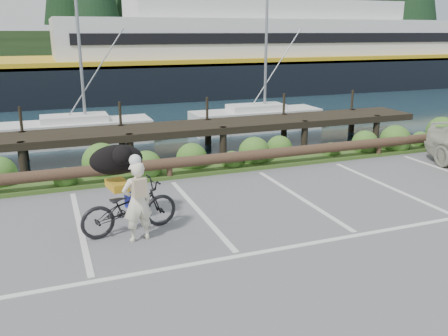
{
  "coord_description": "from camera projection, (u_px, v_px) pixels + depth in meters",
  "views": [
    {
      "loc": [
        -3.05,
        -7.61,
        3.93
      ],
      "look_at": [
        0.44,
        1.54,
        1.1
      ],
      "focal_mm": 38.0,
      "sensor_mm": 36.0,
      "label": 1
    }
  ],
  "objects": [
    {
      "name": "ground",
      "position": [
        231.0,
        247.0,
        8.96
      ],
      "size": [
        72.0,
        72.0,
        0.0
      ],
      "primitive_type": "plane",
      "color": "#5A5A5C"
    },
    {
      "name": "bicycle",
      "position": [
        130.0,
        207.0,
        9.52
      ],
      "size": [
        2.09,
        1.04,
        1.05
      ],
      "primitive_type": "imported",
      "rotation": [
        0.0,
        0.0,
        1.75
      ],
      "color": "black",
      "rests_on": "ground"
    },
    {
      "name": "log_rail",
      "position": [
        170.0,
        179.0,
        13.09
      ],
      "size": [
        32.0,
        0.3,
        0.6
      ],
      "primitive_type": null,
      "color": "#443021",
      "rests_on": "ground"
    },
    {
      "name": "harbor_backdrop",
      "position": [
        61.0,
        56.0,
        79.54
      ],
      "size": [
        170.0,
        160.0,
        30.0
      ],
      "color": "#162B35",
      "rests_on": "ground"
    },
    {
      "name": "cyclist",
      "position": [
        137.0,
        202.0,
        9.06
      ],
      "size": [
        0.64,
        0.48,
        1.59
      ],
      "primitive_type": "imported",
      "rotation": [
        0.0,
        0.0,
        3.32
      ],
      "color": "white",
      "rests_on": "ground"
    },
    {
      "name": "dog",
      "position": [
        116.0,
        160.0,
        9.81
      ],
      "size": [
        0.72,
        1.18,
        0.64
      ],
      "primitive_type": "ellipsoid",
      "rotation": [
        0.0,
        0.0,
        1.75
      ],
      "color": "black",
      "rests_on": "bicycle"
    },
    {
      "name": "vegetation_strip",
      "position": [
        164.0,
        171.0,
        13.71
      ],
      "size": [
        34.0,
        1.6,
        0.1
      ],
      "primitive_type": "cube",
      "color": "#3D5B21",
      "rests_on": "ground"
    }
  ]
}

